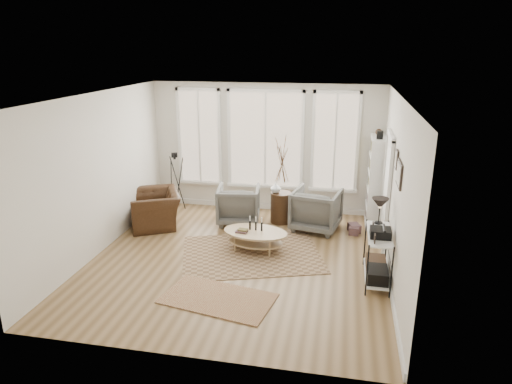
% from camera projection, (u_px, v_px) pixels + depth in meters
% --- Properties ---
extents(room, '(5.50, 5.54, 2.90)m').
position_uv_depth(room, '(239.00, 183.00, 7.80)').
color(room, olive).
rests_on(room, ground).
extents(bay_window, '(4.14, 0.12, 2.24)m').
position_uv_depth(bay_window, '(265.00, 142.00, 10.25)').
color(bay_window, tan).
rests_on(bay_window, ground).
extents(door, '(0.09, 1.06, 2.22)m').
position_uv_depth(door, '(387.00, 189.00, 8.47)').
color(door, silver).
rests_on(door, ground).
extents(bookcase, '(0.31, 0.85, 2.06)m').
position_uv_depth(bookcase, '(375.00, 181.00, 9.55)').
color(bookcase, white).
rests_on(bookcase, ground).
extents(low_shelf, '(0.38, 1.08, 1.30)m').
position_uv_depth(low_shelf, '(378.00, 252.00, 7.35)').
color(low_shelf, white).
rests_on(low_shelf, ground).
extents(wall_art, '(0.04, 0.88, 0.44)m').
position_uv_depth(wall_art, '(399.00, 170.00, 6.91)').
color(wall_art, black).
rests_on(wall_art, ground).
extents(rug_main, '(2.95, 2.55, 0.01)m').
position_uv_depth(rug_main, '(251.00, 254.00, 8.42)').
color(rug_main, brown).
rests_on(rug_main, ground).
extents(rug_runner, '(1.81, 1.22, 0.01)m').
position_uv_depth(rug_runner, '(218.00, 298.00, 6.93)').
color(rug_runner, brown).
rests_on(rug_runner, ground).
extents(coffee_table, '(1.30, 0.91, 0.56)m').
position_uv_depth(coffee_table, '(255.00, 235.00, 8.50)').
color(coffee_table, tan).
rests_on(coffee_table, ground).
extents(armchair_left, '(1.00, 1.02, 0.82)m').
position_uv_depth(armchair_left, '(239.00, 204.00, 9.81)').
color(armchair_left, '#5E5E5A').
rests_on(armchair_left, ground).
extents(armchair_right, '(1.10, 1.12, 0.86)m').
position_uv_depth(armchair_right, '(316.00, 210.00, 9.44)').
color(armchair_right, '#5E5E5A').
rests_on(armchair_right, ground).
extents(side_table, '(0.45, 0.45, 1.87)m').
position_uv_depth(side_table, '(281.00, 182.00, 9.68)').
color(side_table, '#392214').
rests_on(side_table, ground).
extents(vase, '(0.25, 0.25, 0.22)m').
position_uv_depth(vase, '(276.00, 188.00, 9.72)').
color(vase, silver).
rests_on(vase, side_table).
extents(accent_chair, '(1.47, 1.41, 0.74)m').
position_uv_depth(accent_chair, '(155.00, 209.00, 9.67)').
color(accent_chair, '#392214').
rests_on(accent_chair, ground).
extents(tripod_camera, '(0.48, 0.48, 1.36)m').
position_uv_depth(tripod_camera, '(176.00, 184.00, 10.50)').
color(tripod_camera, black).
rests_on(tripod_camera, ground).
extents(book_stack_near, '(0.29, 0.32, 0.17)m').
position_uv_depth(book_stack_near, '(354.00, 228.00, 9.40)').
color(book_stack_near, brown).
rests_on(book_stack_near, ground).
extents(book_stack_far, '(0.22, 0.27, 0.16)m').
position_uv_depth(book_stack_far, '(354.00, 230.00, 9.30)').
color(book_stack_far, brown).
rests_on(book_stack_far, ground).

